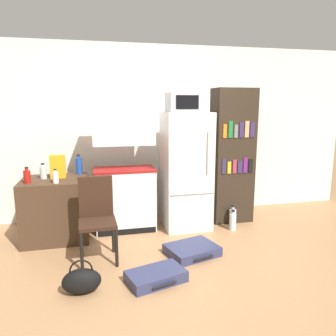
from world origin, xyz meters
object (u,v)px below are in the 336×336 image
Objects in this scene: bookshelf at (232,156)px; water_bottle_middle at (233,217)px; refrigerator at (186,171)px; side_table at (56,209)px; bottle_milk_white at (56,177)px; handbag at (82,281)px; microwave at (187,102)px; bottle_clear_short at (43,172)px; kitchen_hutch at (124,173)px; bottle_blue_soda at (79,166)px; suitcase_small_flat at (192,250)px; bottle_ketchup_red at (27,176)px; suitcase_large_flat at (156,276)px; cereal_box at (58,167)px; water_bottle_front at (233,222)px; chair at (97,212)px.

water_bottle_middle is (-0.08, -0.28, -0.85)m from bookshelf.
side_table is at bearing -178.55° from refrigerator.
handbag is (0.30, -1.17, -0.74)m from bottle_milk_white.
bottle_clear_short is (-1.89, 0.01, -0.88)m from microwave.
bottle_blue_soda is at bearing 167.44° from kitchen_hutch.
suitcase_small_flat is (1.71, -0.92, -0.83)m from bottle_clear_short.
microwave is at bearing -0.24° from bottle_clear_short.
handbag is at bearing -75.52° from bottle_milk_white.
refrigerator is 0.76m from bookshelf.
kitchen_hutch reaches higher than handbag.
kitchen_hutch is 1.08× the size of refrigerator.
side_table is 0.50× the size of refrigerator.
bottle_ketchup_red is (-0.29, -0.15, 0.48)m from side_table.
suitcase_large_flat is (0.15, -1.48, -0.75)m from kitchen_hutch.
cereal_box is 0.45× the size of suitcase_small_flat.
cereal_box is 0.83× the size of handbag.
bottle_ketchup_red reaches higher than water_bottle_front.
bottle_blue_soda is (-2.19, 0.10, -0.07)m from bookshelf.
chair reaches higher than suitcase_small_flat.
side_table is 0.65m from bottle_blue_soda.
kitchen_hutch is 1.65m from water_bottle_front.
water_bottle_front is 0.92× the size of water_bottle_middle.
suitcase_large_flat is (1.19, -1.41, -0.82)m from bottle_clear_short.
suitcase_small_flat is at bearing -55.60° from kitchen_hutch.
water_bottle_front is (2.31, -0.30, -0.82)m from cereal_box.
refrigerator is 3.10× the size of microwave.
bottle_clear_short is at bearing 179.76° from microwave.
refrigerator is at bearing 165.60° from water_bottle_middle.
microwave reaches higher than bottle_milk_white.
suitcase_small_flat is (0.52, 0.49, -0.00)m from suitcase_large_flat.
suitcase_small_flat is (1.87, -0.72, -0.82)m from bottle_ketchup_red.
bottle_blue_soda is at bearing 177.34° from bookshelf.
bottle_ketchup_red is (-2.05, -0.19, -0.88)m from microwave.
chair is 1.94m from water_bottle_front.
kitchen_hutch is 0.93m from bottle_milk_white.
bottle_clear_short is 0.32× the size of suitcase_large_flat.
suitcase_large_flat is at bearing -51.97° from side_table.
bottle_blue_soda is at bearing 171.75° from refrigerator.
kitchen_hutch is 8.76× the size of bottle_clear_short.
chair reaches higher than handbag.
water_bottle_front is (0.60, -0.30, -0.69)m from refrigerator.
suitcase_small_flat is at bearing -41.27° from bottle_blue_soda.
bookshelf is at bearing -2.66° from bottle_blue_soda.
cereal_box is at bearing 88.83° from bottle_milk_white.
water_bottle_middle reaches higher than suitcase_large_flat.
suitcase_large_flat is at bearing -54.25° from cereal_box.
side_table is at bearing 124.65° from chair.
water_bottle_middle is (2.07, 1.28, 0.01)m from handbag.
bottle_blue_soda is 0.33m from cereal_box.
bottle_ketchup_red is 2.76m from water_bottle_front.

